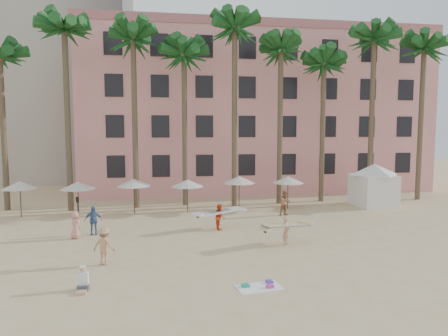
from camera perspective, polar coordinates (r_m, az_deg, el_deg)
ground at (r=19.04m, az=0.28°, el=-13.87°), size 120.00×120.00×0.00m
pink_hotel at (r=44.85m, az=3.95°, el=7.65°), size 35.00×14.00×16.00m
palm_row at (r=33.57m, az=-3.01°, el=16.93°), size 44.40×5.40×16.30m
umbrella_row at (r=30.50m, az=-9.01°, el=-2.07°), size 22.50×2.70×2.73m
cabana at (r=35.25m, az=20.58°, el=-1.77°), size 4.83×4.83×3.50m
beach_towel at (r=16.81m, az=5.13°, el=-16.47°), size 1.94×1.28×0.14m
carrier_yellow at (r=22.33m, az=8.90°, el=-8.55°), size 3.00×1.84×1.59m
carrier_white at (r=25.45m, az=-0.61°, el=-6.82°), size 3.18×1.78×1.62m
beachgoers at (r=24.10m, az=-8.35°, el=-7.56°), size 14.95×10.07×1.87m
paddle at (r=26.16m, az=-20.16°, el=-5.64°), size 0.18×0.04×2.23m
seated_man at (r=17.23m, az=-19.54°, el=-15.15°), size 0.42×0.73×0.95m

